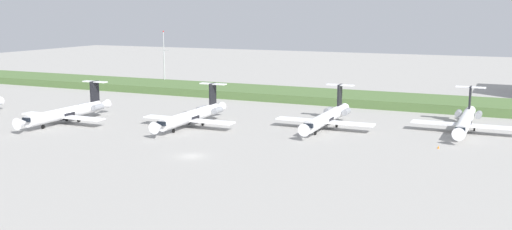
% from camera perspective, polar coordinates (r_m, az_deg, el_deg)
% --- Properties ---
extents(ground_plane, '(500.00, 500.00, 0.00)m').
position_cam_1_polar(ground_plane, '(135.50, 0.10, -1.21)').
color(ground_plane, '#9E9B96').
extents(grass_berm, '(320.00, 20.00, 2.42)m').
position_cam_1_polar(grass_berm, '(177.56, 6.13, 1.84)').
color(grass_berm, '#4C6B38').
rests_on(grass_berm, ground).
extents(regional_jet_second, '(22.81, 31.00, 9.00)m').
position_cam_1_polar(regional_jet_second, '(147.77, -17.95, 0.24)').
color(regional_jet_second, white).
rests_on(regional_jet_second, ground).
extents(regional_jet_third, '(22.81, 31.00, 9.00)m').
position_cam_1_polar(regional_jet_third, '(137.03, -6.29, -0.07)').
color(regional_jet_third, white).
rests_on(regional_jet_third, ground).
extents(regional_jet_fourth, '(22.81, 31.00, 9.00)m').
position_cam_1_polar(regional_jet_fourth, '(134.99, 6.90, -0.23)').
color(regional_jet_fourth, white).
rests_on(regional_jet_fourth, ground).
extents(regional_jet_fifth, '(22.81, 31.00, 9.00)m').
position_cam_1_polar(regional_jet_fifth, '(138.10, 19.73, -0.53)').
color(regional_jet_fifth, white).
rests_on(regional_jet_fifth, ground).
extents(antenna_mast, '(4.40, 0.50, 19.71)m').
position_cam_1_polar(antenna_mast, '(211.15, -8.94, 5.01)').
color(antenna_mast, '#B2B2B7').
rests_on(antenna_mast, ground).
extents(safety_cone_front_marker, '(0.44, 0.44, 0.55)m').
position_cam_1_polar(safety_cone_front_marker, '(120.26, 17.35, -3.01)').
color(safety_cone_front_marker, orange).
rests_on(safety_cone_front_marker, ground).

